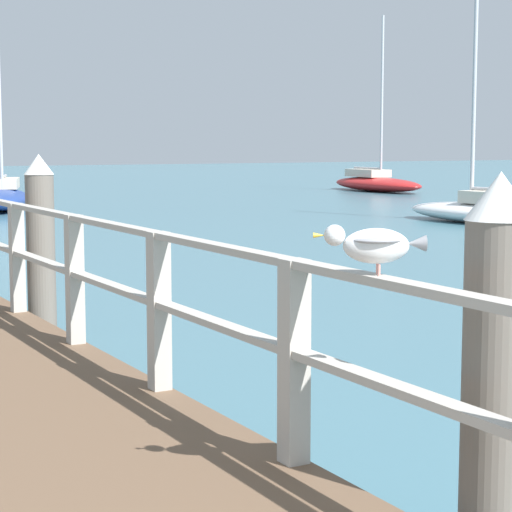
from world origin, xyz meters
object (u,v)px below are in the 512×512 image
Objects in this scene: seagull_foreground at (374,244)px; boat_0 at (3,196)px; boat_2 at (376,182)px; dock_piling_far at (41,247)px; boat_4 at (480,209)px; dock_piling_near at (495,391)px.

boat_0 is at bearing 16.98° from seagull_foreground.
seagull_foreground is 35.24m from boat_2.
seagull_foreground is 0.06× the size of boat_2.
boat_2 reaches higher than boat_0.
dock_piling_far is 0.32× the size of boat_4.
dock_piling_near is at bearing -90.00° from dock_piling_far.
dock_piling_near is 20.24m from boat_4.
dock_piling_far is 30.25m from boat_2.
boat_4 is at bearing 48.26° from dock_piling_near.
boat_0 reaches higher than dock_piling_near.
dock_piling_far is 0.29× the size of boat_0.
dock_piling_far is 0.27× the size of boat_2.
boat_4 is (13.86, 14.77, -1.21)m from seagull_foreground.
boat_2 is at bearing 54.78° from dock_piling_near.
dock_piling_far is 6.14m from seagull_foreground.
dock_piling_near reaches higher than seagull_foreground.
dock_piling_near is 25.92m from boat_0.
boat_0 reaches higher than seagull_foreground.
dock_piling_near is at bearing 58.12° from boat_2.
dock_piling_near is at bearing -135.66° from boat_4.
boat_4 reaches higher than dock_piling_near.
boat_0 is (4.59, 25.50, -0.55)m from dock_piling_near.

